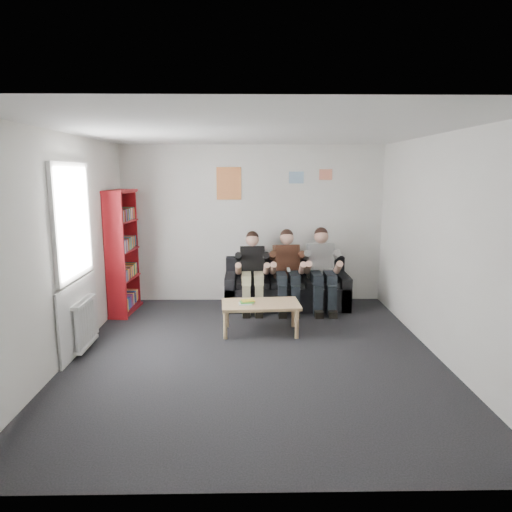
{
  "coord_description": "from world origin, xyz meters",
  "views": [
    {
      "loc": [
        -0.08,
        -5.37,
        2.24
      ],
      "look_at": [
        0.04,
        1.3,
        1.01
      ],
      "focal_mm": 32.0,
      "sensor_mm": 36.0,
      "label": 1
    }
  ],
  "objects_px": {
    "coffee_table": "(261,307)",
    "sofa": "(286,289)",
    "bookshelf": "(123,252)",
    "person_middle": "(287,271)",
    "person_left": "(252,272)",
    "person_right": "(322,270)"
  },
  "relations": [
    {
      "from": "sofa",
      "to": "coffee_table",
      "type": "height_order",
      "value": "sofa"
    },
    {
      "from": "bookshelf",
      "to": "person_left",
      "type": "xyz_separation_m",
      "value": [
        2.07,
        0.09,
        -0.35
      ]
    },
    {
      "from": "coffee_table",
      "to": "person_right",
      "type": "height_order",
      "value": "person_right"
    },
    {
      "from": "sofa",
      "to": "coffee_table",
      "type": "relative_size",
      "value": 1.89
    },
    {
      "from": "person_right",
      "to": "sofa",
      "type": "bearing_deg",
      "value": 159.8
    },
    {
      "from": "sofa",
      "to": "person_middle",
      "type": "bearing_deg",
      "value": -90.0
    },
    {
      "from": "person_middle",
      "to": "person_left",
      "type": "bearing_deg",
      "value": 170.63
    },
    {
      "from": "coffee_table",
      "to": "person_middle",
      "type": "height_order",
      "value": "person_middle"
    },
    {
      "from": "person_middle",
      "to": "person_right",
      "type": "bearing_deg",
      "value": -9.28
    },
    {
      "from": "sofa",
      "to": "person_middle",
      "type": "xyz_separation_m",
      "value": [
        0.0,
        -0.2,
        0.36
      ]
    },
    {
      "from": "sofa",
      "to": "person_middle",
      "type": "distance_m",
      "value": 0.41
    },
    {
      "from": "bookshelf",
      "to": "person_middle",
      "type": "height_order",
      "value": "bookshelf"
    },
    {
      "from": "sofa",
      "to": "person_middle",
      "type": "height_order",
      "value": "person_middle"
    },
    {
      "from": "person_left",
      "to": "person_right",
      "type": "height_order",
      "value": "person_right"
    },
    {
      "from": "person_left",
      "to": "coffee_table",
      "type": "bearing_deg",
      "value": -88.28
    },
    {
      "from": "sofa",
      "to": "person_left",
      "type": "xyz_separation_m",
      "value": [
        -0.57,
        -0.19,
        0.35
      ]
    },
    {
      "from": "coffee_table",
      "to": "person_left",
      "type": "bearing_deg",
      "value": 95.23
    },
    {
      "from": "bookshelf",
      "to": "person_middle",
      "type": "distance_m",
      "value": 2.66
    },
    {
      "from": "bookshelf",
      "to": "person_right",
      "type": "relative_size",
      "value": 1.47
    },
    {
      "from": "sofa",
      "to": "person_left",
      "type": "relative_size",
      "value": 1.6
    },
    {
      "from": "coffee_table",
      "to": "sofa",
      "type": "bearing_deg",
      "value": 70.48
    },
    {
      "from": "person_middle",
      "to": "person_right",
      "type": "xyz_separation_m",
      "value": [
        0.57,
        -0.0,
        0.01
      ]
    }
  ]
}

